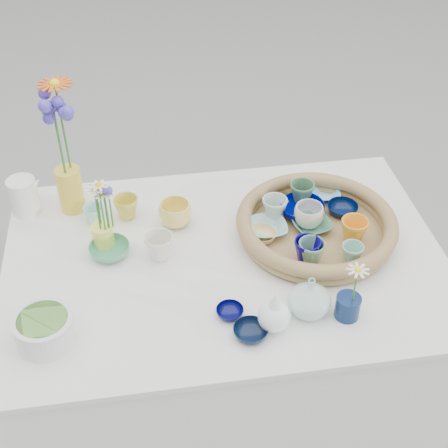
{
  "coord_description": "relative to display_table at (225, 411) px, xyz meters",
  "views": [
    {
      "loc": [
        -0.21,
        -1.31,
        1.97
      ],
      "look_at": [
        0.0,
        0.02,
        0.87
      ],
      "focal_mm": 50.0,
      "sensor_mm": 36.0,
      "label": 1
    }
  ],
  "objects": [
    {
      "name": "ground",
      "position": [
        0.0,
        0.0,
        0.0
      ],
      "size": [
        80.0,
        80.0,
        0.0
      ],
      "primitive_type": "plane",
      "color": "gray"
    },
    {
      "name": "display_table",
      "position": [
        0.0,
        0.0,
        0.0
      ],
      "size": [
        1.26,
        0.86,
        0.77
      ],
      "primitive_type": null,
      "color": "silver",
      "rests_on": "ground"
    },
    {
      "name": "wicker_tray",
      "position": [
        0.28,
        0.05,
        0.8
      ],
      "size": [
        0.47,
        0.47,
        0.08
      ],
      "primitive_type": null,
      "color": "olive",
      "rests_on": "display_table"
    },
    {
      "name": "tray_ceramic_0",
      "position": [
        0.26,
        0.13,
        0.8
      ],
      "size": [
        0.15,
        0.15,
        0.04
      ],
      "primitive_type": "imported",
      "rotation": [
        0.0,
        0.0,
        0.15
      ],
      "color": "#000777",
      "rests_on": "wicker_tray"
    },
    {
      "name": "tray_ceramic_1",
      "position": [
        0.38,
        0.12,
        0.8
      ],
      "size": [
        0.12,
        0.12,
        0.03
      ],
      "primitive_type": "imported",
      "rotation": [
        0.0,
        0.0,
        0.39
      ],
      "color": "black",
      "rests_on": "wicker_tray"
    },
    {
      "name": "tray_ceramic_2",
      "position": [
        0.37,
        -0.01,
        0.82
      ],
      "size": [
        0.08,
        0.08,
        0.07
      ],
      "primitive_type": "imported",
      "rotation": [
        0.0,
        0.0,
        -0.06
      ],
      "color": "orange",
      "rests_on": "wicker_tray"
    },
    {
      "name": "tray_ceramic_3",
      "position": [
        0.27,
        0.06,
        0.8
      ],
      "size": [
        0.13,
        0.13,
        0.03
      ],
      "primitive_type": "imported",
      "rotation": [
        0.0,
        0.0,
        0.22
      ],
      "color": "#468263",
      "rests_on": "wicker_tray"
    },
    {
      "name": "tray_ceramic_4",
      "position": [
        0.23,
        -0.08,
        0.82
      ],
      "size": [
        0.1,
        0.1,
        0.07
      ],
      "primitive_type": "imported",
      "rotation": [
        0.0,
        0.0,
        0.43
      ],
      "color": "#5B8E69",
      "rests_on": "wicker_tray"
    },
    {
      "name": "tray_ceramic_5",
      "position": [
        0.14,
        0.07,
        0.8
      ],
      "size": [
        0.12,
        0.12,
        0.03
      ],
      "primitive_type": "imported",
      "rotation": [
        0.0,
        0.0,
        0.03
      ],
      "color": "#8DC4C1",
      "rests_on": "wicker_tray"
    },
    {
      "name": "tray_ceramic_6",
      "position": [
        0.17,
        0.13,
        0.82
      ],
      "size": [
        0.1,
        0.1,
        0.07
      ],
      "primitive_type": "imported",
      "rotation": [
        0.0,
        0.0,
        0.38
      ],
      "color": "#B2CBC2",
      "rests_on": "wicker_tray"
    },
    {
      "name": "tray_ceramic_7",
      "position": [
        0.26,
        0.08,
        0.82
      ],
      "size": [
        0.12,
        0.12,
        0.07
      ],
      "primitive_type": "imported",
      "rotation": [
        0.0,
        0.0,
        0.41
      ],
      "color": "silver",
      "rests_on": "wicker_tray"
    },
    {
      "name": "tray_ceramic_8",
      "position": [
        0.36,
        0.21,
        0.79
      ],
      "size": [
        0.09,
        0.09,
        0.02
      ],
      "primitive_type": "imported",
      "rotation": [
        0.0,
        0.0,
        0.03
      ],
      "color": "#81C3E8",
      "rests_on": "wicker_tray"
    },
    {
      "name": "tray_ceramic_9",
      "position": [
        0.22,
        -0.07,
        0.82
      ],
      "size": [
        0.09,
        0.09,
        0.07
      ],
      "primitive_type": "imported",
      "rotation": [
        0.0,
        0.0,
        -0.21
      ],
      "color": "#08006E",
      "rests_on": "wicker_tray"
    },
    {
      "name": "tray_ceramic_10",
      "position": [
        0.11,
        0.04,
        0.8
      ],
      "size": [
        0.11,
        0.11,
        0.03
      ],
      "primitive_type": "imported",
      "rotation": [
        0.0,
        0.0,
        -0.32
      ],
      "color": "#DFBC74",
      "rests_on": "wicker_tray"
    },
    {
      "name": "tray_ceramic_11",
      "position": [
        0.34,
        -0.09,
        0.81
      ],
      "size": [
        0.08,
        0.08,
        0.06
      ],
      "primitive_type": "imported",
      "rotation": [
        0.0,
        0.0,
        0.38
      ],
      "color": "#85BCA9",
      "rests_on": "wicker_tray"
    },
    {
      "name": "tray_ceramic_12",
      "position": [
        0.27,
        0.19,
        0.82
      ],
      "size": [
        0.1,
        0.1,
        0.07
      ],
      "primitive_type": "imported",
      "rotation": [
        0.0,
        0.0,
        0.35
      ],
      "color": "#426F4B",
      "rests_on": "wicker_tray"
    },
    {
      "name": "loose_ceramic_0",
      "position": [
        -0.27,
        0.23,
        0.8
      ],
      "size": [
        0.09,
        0.09,
        0.07
      ],
      "primitive_type": "imported",
      "rotation": [
        0.0,
        0.0,
        0.15
      ],
      "color": "gold",
      "rests_on": "display_table"
    },
    {
      "name": "loose_ceramic_1",
      "position": [
        -0.13,
        0.17,
        0.8
      ],
      "size": [
        0.13,
        0.13,
        0.08
      ],
      "primitive_type": "imported",
      "rotation": [
        0.0,
        0.0,
        0.36
      ],
      "color": "#F1D65E",
      "rests_on": "display_table"
    },
    {
      "name": "loose_ceramic_2",
      "position": [
        -0.33,
        0.06,
        0.78
      ],
      "size": [
        0.15,
        0.15,
        0.04
      ],
      "primitive_type": "imported",
      "rotation": [
        0.0,
        0.0,
        0.3
      ],
      "color": "#45996D",
      "rests_on": "display_table"
    },
    {
      "name": "loose_ceramic_3",
      "position": [
        -0.18,
        0.03,
        0.8
      ],
      "size": [
        0.1,
        0.1,
        0.08
      ],
      "primitive_type": "imported",
      "rotation": [
        0.0,
        0.0,
        -0.19
      ],
      "color": "silver",
      "rests_on": "display_table"
    },
    {
      "name": "loose_ceramic_4",
      "position": [
        -0.02,
        -0.22,
        0.78
      ],
      "size": [
        0.08,
        0.08,
        0.02
      ],
      "primitive_type": "imported",
      "rotation": [
        0.0,
        0.0,
        -0.16
      ],
      "color": "#030440",
      "rests_on": "display_table"
    },
    {
      "name": "loose_ceramic_5",
      "position": [
        -0.37,
        0.21,
        0.79
      ],
      "size": [
        0.08,
        0.08,
        0.06
      ],
      "primitive_type": "imported",
      "rotation": [
        0.0,
        0.0,
        0.23
      ],
      "color": "#A5E7D6",
      "rests_on": "display_table"
    },
    {
      "name": "loose_ceramic_6",
      "position": [
        0.02,
        -0.3,
        0.78
      ],
      "size": [
        0.11,
        0.11,
        0.03
      ],
      "primitive_type": "imported",
      "rotation": [
        0.0,
        0.0,
        -0.32
      ],
      "color": "black",
      "rests_on": "display_table"
    },
    {
      "name": "fluted_bowl",
      "position": [
        -0.49,
        -0.24,
        0.8
      ],
      "size": [
        0.17,
        0.17,
        0.08
      ],
      "primitive_type": null,
      "rotation": [
        0.0,
        0.0,
        0.19
      ],
      "color": "silver",
      "rests_on": "display_table"
    },
    {
      "name": "bud_vase_paleblue",
      "position": [
        0.08,
        -0.28,
        0.83
      ],
      "size": [
        0.11,
        0.11,
        0.13
      ],
      "primitive_type": null,
      "rotation": [
        0.0,
        0.0,
        -0.44
      ],
      "color": "white",
      "rests_on": "display_table"
    },
    {
      "name": "bud_vase_seafoam",
      "position": [
        0.18,
        -0.25,
        0.82
      ],
      "size": [
        0.14,
        0.14,
        0.12
      ],
      "primitive_type": "imported",
      "rotation": [
        0.0,
        0.0,
        0.34
      ],
      "color": "#B0DACD",
      "rests_on": "display_table"
    },
    {
      "name": "bud_vase_cobalt",
      "position": [
        0.28,
        -0.27,
        0.8
      ],
      "size": [
        0.08,
        0.08,
        0.06
      ],
      "primitive_type": "cylinder",
      "rotation": [
        0.0,
        0.0,
        0.19
      ],
      "color": "#0C1F4B",
      "rests_on": "display_table"
    },
    {
      "name": "single_daisy",
      "position": [
        0.28,
        -0.28,
        0.88
      ],
      "size": [
        0.08,
        0.08,
        0.12
      ],
      "primitive_type": null,
      "rotation": [
        0.0,
        0.0,
        -0.2
      ],
      "color": "white",
      "rests_on": "bud_vase_cobalt"
    },
    {
      "name": "tall_vase_yellow",
      "position": [
        -0.44,
        0.3,
        0.84
      ],
      "size": [
        0.1,
        0.1,
        0.15
      ],
      "primitive_type": "cylinder",
      "rotation": [
        0.0,
        0.0,
        -0.29
      ],
      "color": "gold",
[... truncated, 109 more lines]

